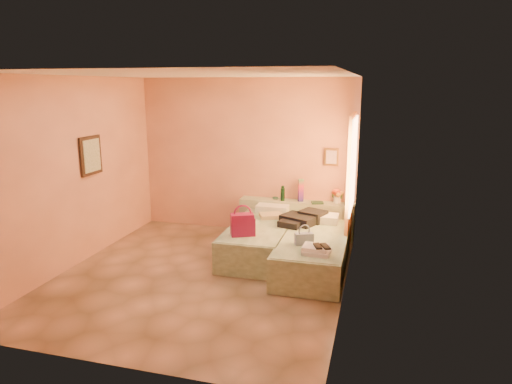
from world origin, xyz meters
TOP-DOWN VIEW (x-y plane):
  - ground at (0.00, 0.00)m, footprint 4.50×4.50m
  - room_walls at (0.21, 0.57)m, footprint 4.02×4.51m
  - headboard_ledge at (0.98, 2.10)m, footprint 2.05×0.30m
  - bed_left at (0.60, 1.05)m, footprint 0.91×2.01m
  - bed_right at (1.50, 0.65)m, footprint 0.91×2.01m
  - water_bottle at (0.73, 2.06)m, footprint 0.08×0.08m
  - rainbow_box at (1.04, 2.11)m, footprint 0.11×0.11m
  - small_dish at (0.57, 2.17)m, footprint 0.13×0.13m
  - green_book at (1.36, 2.02)m, footprint 0.23×0.20m
  - flower_vase at (1.68, 2.17)m, footprint 0.27×0.27m
  - magenta_handbag at (0.47, 0.46)m, footprint 0.40×0.33m
  - khaki_garment at (0.66, 1.48)m, footprint 0.46×0.42m
  - clothes_pile at (1.22, 1.26)m, footprint 0.72×0.72m
  - blue_handbag at (1.41, 0.30)m, footprint 0.28×0.20m
  - towel_stack at (1.63, -0.01)m, footprint 0.37×0.33m
  - sandal_pair at (1.69, -0.02)m, footprint 0.22×0.26m

SIDE VIEW (x-z plane):
  - ground at x=0.00m, z-range 0.00..0.00m
  - bed_left at x=0.60m, z-range 0.00..0.50m
  - bed_right at x=1.50m, z-range 0.00..0.50m
  - headboard_ledge at x=0.98m, z-range 0.00..0.65m
  - khaki_garment at x=0.66m, z-range 0.50..0.56m
  - towel_stack at x=1.63m, z-range 0.50..0.60m
  - blue_handbag at x=1.41m, z-range 0.50..0.66m
  - clothes_pile at x=1.22m, z-range 0.50..0.67m
  - sandal_pair at x=1.69m, z-range 0.60..0.62m
  - small_dish at x=0.57m, z-range 0.65..0.68m
  - magenta_handbag at x=0.47m, z-range 0.50..0.83m
  - green_book at x=1.36m, z-range 0.65..0.68m
  - water_bottle at x=0.73m, z-range 0.65..0.91m
  - flower_vase at x=1.68m, z-range 0.65..0.94m
  - rainbow_box at x=1.04m, z-range 0.65..1.05m
  - room_walls at x=0.21m, z-range 0.38..3.19m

